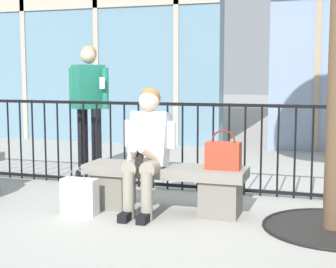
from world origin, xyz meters
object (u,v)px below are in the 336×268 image
Objects in this scene: stone_bench at (165,184)px; shopping_bag at (80,196)px; bystander_further_back at (89,99)px; bystander_at_railing at (89,101)px; seated_person_with_phone at (147,146)px; handbag_on_bench at (223,155)px.

shopping_bag reaches higher than stone_bench.
bystander_further_back is (-1.60, 1.58, 0.73)m from stone_bench.
shopping_bag is 1.99m from bystander_at_railing.
seated_person_with_phone is 0.71× the size of bystander_further_back.
seated_person_with_phone is 1.96m from bystander_at_railing.
shopping_bag is (-0.59, -0.26, -0.47)m from seated_person_with_phone.
bystander_further_back is at bearing 130.59° from seated_person_with_phone.
stone_bench is 0.42m from seated_person_with_phone.
bystander_at_railing is at bearing 113.57° from shopping_bag.
stone_bench is 2.07m from bystander_at_railing.
bystander_at_railing reaches higher than shopping_bag.
bystander_further_back reaches higher than stone_bench.
stone_bench is 0.66m from handbag_on_bench.
shopping_bag is 2.30m from bystander_further_back.
seated_person_with_phone is (-0.14, -0.13, 0.38)m from stone_bench.
bystander_at_railing is (-2.04, 1.29, 0.41)m from handbag_on_bench.
seated_person_with_phone is at bearing -46.90° from bystander_at_railing.
stone_bench is 0.94× the size of bystander_further_back.
bystander_further_back reaches higher than seated_person_with_phone.
handbag_on_bench is at bearing -0.99° from stone_bench.
seated_person_with_phone is at bearing -49.41° from bystander_further_back.
stone_bench is at bearing 42.77° from seated_person_with_phone.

